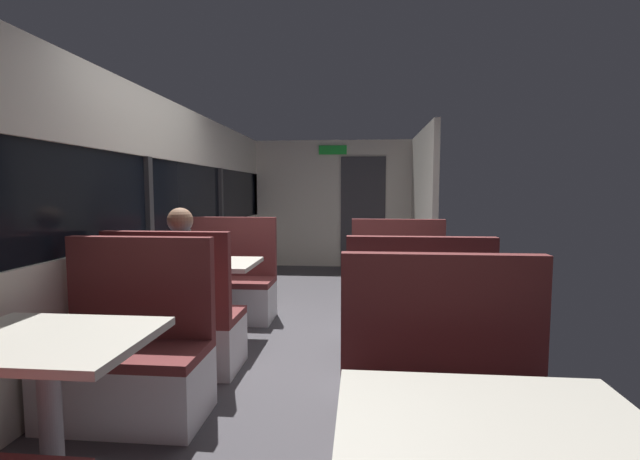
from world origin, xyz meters
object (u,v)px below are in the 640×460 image
Objects in this scene: bench_front_aisle_facing_entry at (446,432)px; bench_rear_aisle_facing_end at (416,345)px; dining_table_mid_window at (208,272)px; bench_mid_window_facing_entry at (230,289)px; dining_table_rear_aisle at (406,280)px; seated_passenger at (180,300)px; bench_mid_window_facing_end at (177,329)px; bench_rear_aisle_facing_entry at (399,297)px; bench_near_window_facing_entry at (130,364)px; dining_table_front_aisle at (497,460)px; dining_table_near_window at (47,358)px.

bench_rear_aisle_facing_end is at bearing 90.00° from bench_front_aisle_facing_entry.
bench_mid_window_facing_entry is at bearing 90.00° from dining_table_mid_window.
bench_rear_aisle_facing_end is (0.00, -0.70, -0.31)m from dining_table_rear_aisle.
bench_mid_window_facing_entry is 1.34m from seated_passenger.
bench_mid_window_facing_end is 0.22m from seated_passenger.
bench_near_window_facing_entry is at bearing -133.14° from bench_rear_aisle_facing_entry.
bench_mid_window_facing_entry is at bearing 123.45° from bench_front_aisle_facing_entry.
bench_rear_aisle_facing_end is (1.79, -0.20, 0.00)m from bench_mid_window_facing_end.
bench_near_window_facing_entry is 1.22× the size of dining_table_mid_window.
dining_table_front_aisle is 1.00× the size of dining_table_rear_aisle.
bench_rear_aisle_facing_end is (1.79, -0.90, -0.31)m from dining_table_mid_window.
dining_table_near_window is 1.00× the size of dining_table_rear_aisle.
bench_rear_aisle_facing_entry reaches higher than dining_table_mid_window.
bench_near_window_facing_entry is 2.23m from dining_table_front_aisle.
dining_table_rear_aisle is at bearing 90.00° from bench_rear_aisle_facing_end.
bench_near_window_facing_entry is at bearing 90.00° from dining_table_near_window.
dining_table_mid_window is 2.71m from bench_front_aisle_facing_entry.
dining_table_near_window is at bearing -90.00° from dining_table_mid_window.
dining_table_rear_aisle is (1.79, 1.21, 0.31)m from bench_near_window_facing_entry.
dining_table_near_window is 0.82× the size of bench_near_window_facing_entry.
bench_rear_aisle_facing_entry is (1.79, 2.61, -0.31)m from dining_table_near_window.
dining_table_mid_window is 0.71× the size of seated_passenger.
bench_mid_window_facing_entry is at bearing 90.00° from bench_near_window_facing_entry.
bench_mid_window_facing_entry is 1.00× the size of bench_front_aisle_facing_entry.
bench_rear_aisle_facing_end is at bearing -90.00° from dining_table_rear_aisle.
bench_rear_aisle_facing_end reaches higher than dining_table_mid_window.
dining_table_near_window is 1.44m from bench_mid_window_facing_end.
seated_passenger is at bearing 130.67° from dining_table_front_aisle.
bench_mid_window_facing_end is at bearing 90.00° from bench_near_window_facing_entry.
bench_rear_aisle_facing_end is at bearing -26.68° from dining_table_mid_window.
bench_mid_window_facing_entry is 1.22× the size of dining_table_front_aisle.
dining_table_near_window is 0.82× the size of bench_mid_window_facing_entry.
bench_mid_window_facing_entry reaches higher than dining_table_rear_aisle.
bench_mid_window_facing_end is 1.22× the size of dining_table_rear_aisle.
bench_mid_window_facing_end and bench_rear_aisle_facing_entry have the same top height.
bench_rear_aisle_facing_entry is (1.79, 1.91, 0.00)m from bench_near_window_facing_entry.
dining_table_near_window is at bearing -145.93° from bench_rear_aisle_facing_end.
dining_table_rear_aisle is (1.79, -0.20, 0.00)m from dining_table_mid_window.
dining_table_near_window is 0.82× the size of bench_rear_aisle_facing_entry.
bench_mid_window_facing_entry reaches higher than dining_table_near_window.
bench_rear_aisle_facing_entry is (0.00, 3.21, -0.31)m from dining_table_front_aisle.
dining_table_rear_aisle is (0.00, 2.51, 0.00)m from dining_table_front_aisle.
bench_mid_window_facing_entry is 1.00× the size of bench_rear_aisle_facing_end.
bench_near_window_facing_entry reaches higher than dining_table_mid_window.
bench_mid_window_facing_entry is at bearing 90.00° from dining_table_near_window.
bench_mid_window_facing_end is 0.87× the size of seated_passenger.
bench_rear_aisle_facing_entry is at bearing 46.86° from bench_near_window_facing_entry.
bench_near_window_facing_entry and bench_front_aisle_facing_entry have the same top height.
seated_passenger reaches higher than bench_mid_window_facing_entry.
bench_mid_window_facing_entry and bench_front_aisle_facing_entry have the same top height.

